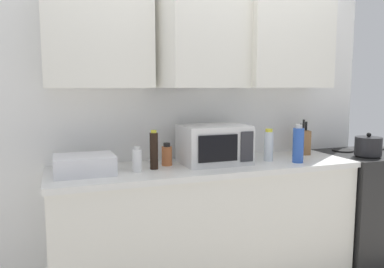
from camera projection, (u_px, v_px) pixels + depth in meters
name	position (u px, v px, depth m)	size (l,w,h in m)	color
wall_back_with_cabinets	(196.00, 71.00, 2.86)	(3.09, 0.52, 2.60)	white
counter_run	(207.00, 224.00, 2.79)	(2.22, 0.63, 0.90)	white
stove_range	(367.00, 204.00, 3.27)	(0.76, 0.64, 0.91)	black
kettle	(368.00, 146.00, 3.02)	(0.21, 0.21, 0.18)	black
microwave	(214.00, 144.00, 2.76)	(0.48, 0.37, 0.28)	silver
dish_rack	(84.00, 165.00, 2.43)	(0.38, 0.30, 0.12)	silver
knife_block	(302.00, 142.00, 3.13)	(0.12, 0.14, 0.29)	brown
bottle_soy_dark	(154.00, 150.00, 2.56)	(0.06, 0.06, 0.27)	black
bottle_blue_cleaner	(298.00, 145.00, 2.79)	(0.08, 0.08, 0.28)	#2D56B7
bottle_clear_tall	(269.00, 145.00, 2.85)	(0.07, 0.07, 0.24)	silver
bottle_white_jar	(137.00, 160.00, 2.49)	(0.06, 0.06, 0.17)	white
bottle_spice_jar	(167.00, 155.00, 2.69)	(0.07, 0.07, 0.16)	#BC6638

